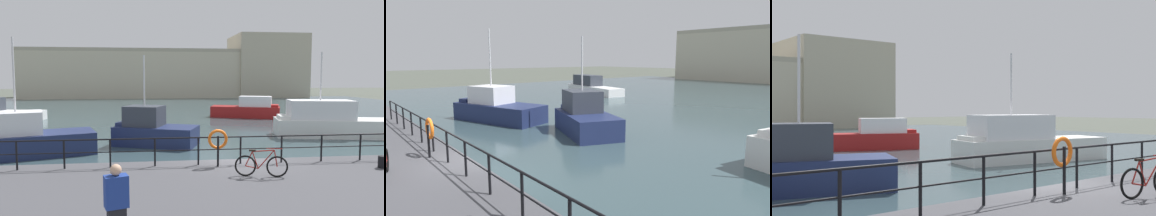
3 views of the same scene
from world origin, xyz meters
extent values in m
cube|color=#B2A891|center=(22.00, 61.72, 6.66)|extent=(14.75, 13.30, 13.32)
cube|color=white|center=(9.95, 9.54, 0.65)|extent=(9.36, 4.33, 1.27)
cube|color=silver|center=(8.56, 9.83, 1.95)|extent=(4.77, 3.08, 1.34)
cube|color=white|center=(6.24, 10.31, 1.40)|extent=(1.42, 1.97, 0.24)
cylinder|color=silver|center=(8.56, 9.83, 4.32)|extent=(0.10, 0.10, 3.40)
cube|color=navy|center=(-3.11, 8.01, 0.61)|extent=(5.57, 4.12, 1.19)
cube|color=#333842|center=(-3.85, 8.29, 1.83)|extent=(2.77, 2.55, 1.25)
cylinder|color=silver|center=(-3.85, 8.29, 4.04)|extent=(0.10, 0.10, 3.16)
cube|color=maroon|center=(6.48, 22.17, 0.59)|extent=(7.45, 4.71, 1.16)
cube|color=silver|center=(7.46, 21.79, 1.72)|extent=(3.70, 2.83, 1.09)
cube|color=maroon|center=(9.27, 21.08, 1.29)|extent=(1.37, 1.78, 0.24)
cylinder|color=black|center=(-6.59, -0.75, 1.44)|extent=(0.07, 0.07, 1.05)
cylinder|color=black|center=(-4.95, -0.75, 1.44)|extent=(0.07, 0.07, 1.05)
cylinder|color=black|center=(-3.30, -0.75, 1.44)|extent=(0.07, 0.07, 1.05)
cylinder|color=black|center=(-1.66, -0.75, 1.44)|extent=(0.07, 0.07, 1.05)
cylinder|color=black|center=(-0.01, -0.75, 1.44)|extent=(0.07, 0.07, 1.05)
cylinder|color=black|center=(1.63, -0.75, 1.44)|extent=(0.07, 0.07, 1.05)
cylinder|color=black|center=(3.28, -0.75, 1.44)|extent=(0.07, 0.07, 1.05)
cylinder|color=black|center=(0.81, -0.75, 1.96)|extent=(21.39, 0.06, 0.06)
cylinder|color=black|center=(0.81, -0.75, 1.49)|extent=(21.39, 0.04, 0.04)
torus|color=black|center=(-0.29, -2.46, 1.27)|extent=(0.71, 0.23, 0.72)
cylinder|color=maroon|center=(0.38, -2.62, 1.51)|extent=(0.54, 0.16, 0.66)
cylinder|color=maroon|center=(0.03, -2.54, 1.48)|extent=(0.24, 0.09, 0.58)
cylinder|color=maroon|center=(0.28, -2.60, 1.80)|extent=(0.71, 0.20, 0.11)
cylinder|color=maroon|center=(-0.08, -2.51, 1.23)|extent=(0.43, 0.14, 0.12)
cylinder|color=maroon|center=(-0.18, -2.49, 1.52)|extent=(0.26, 0.10, 0.51)
cube|color=black|center=(-0.07, -2.52, 1.80)|extent=(0.23, 0.14, 0.05)
cylinder|color=black|center=(-0.96, -1.07, 1.49)|extent=(0.08, 0.08, 1.15)
torus|color=orange|center=(-0.96, -1.01, 1.94)|extent=(0.75, 0.11, 0.75)
camera|label=1|loc=(-3.42, -13.67, 4.24)|focal=32.58mm
camera|label=2|loc=(10.67, -3.93, 4.32)|focal=30.11mm
camera|label=3|loc=(-10.06, -8.04, 2.99)|focal=43.56mm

